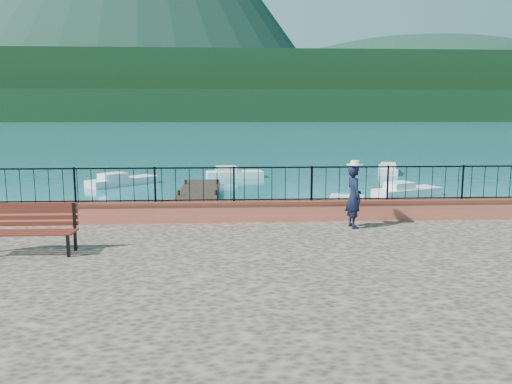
{
  "coord_description": "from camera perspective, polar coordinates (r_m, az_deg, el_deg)",
  "views": [
    {
      "loc": [
        -0.45,
        -10.2,
        4.2
      ],
      "look_at": [
        0.23,
        2.0,
        2.3
      ],
      "focal_mm": 35.0,
      "sensor_mm": 36.0,
      "label": 1
    }
  ],
  "objects": [
    {
      "name": "parapet",
      "position": [
        14.16,
        -1.3,
        -2.19
      ],
      "size": [
        28.0,
        0.46,
        0.58
      ],
      "primitive_type": "cube",
      "color": "#CB5B49",
      "rests_on": "promenade"
    },
    {
      "name": "foothills",
      "position": [
        370.62,
        -3.18,
        11.59
      ],
      "size": [
        900.0,
        120.0,
        44.0
      ],
      "primitive_type": "cube",
      "color": "black",
      "rests_on": "ground"
    },
    {
      "name": "boat_3",
      "position": [
        31.03,
        -15.01,
        1.51
      ],
      "size": [
        3.99,
        3.97,
        0.8
      ],
      "primitive_type": "cube",
      "rotation": [
        0.0,
        0.0,
        0.78
      ],
      "color": "silver",
      "rests_on": "ground"
    },
    {
      "name": "boat_0",
      "position": [
        20.19,
        -10.11,
        -2.14
      ],
      "size": [
        4.51,
        2.44,
        0.8
      ],
      "primitive_type": "cube",
      "rotation": [
        0.0,
        0.0,
        0.28
      ],
      "color": "silver",
      "rests_on": "ground"
    },
    {
      "name": "park_bench",
      "position": [
        11.9,
        -24.4,
        -4.98
      ],
      "size": [
        1.96,
        0.65,
        1.08
      ],
      "rotation": [
        0.0,
        0.0,
        -0.0
      ],
      "color": "black",
      "rests_on": "promenade"
    },
    {
      "name": "boat_4",
      "position": [
        33.63,
        -2.46,
        2.35
      ],
      "size": [
        3.9,
        1.81,
        0.8
      ],
      "primitive_type": "cube",
      "rotation": [
        0.0,
        0.0,
        0.14
      ],
      "color": "white",
      "rests_on": "ground"
    },
    {
      "name": "boat_2",
      "position": [
        27.01,
        16.9,
        0.38
      ],
      "size": [
        3.93,
        2.71,
        0.8
      ],
      "primitive_type": "cube",
      "rotation": [
        0.0,
        0.0,
        0.42
      ],
      "color": "silver",
      "rests_on": "ground"
    },
    {
      "name": "dock",
      "position": [
        22.62,
        -7.06,
        -1.54
      ],
      "size": [
        2.0,
        16.0,
        0.3
      ],
      "primitive_type": "cube",
      "color": "#2D231C",
      "rests_on": "ground"
    },
    {
      "name": "person",
      "position": [
        13.52,
        11.12,
        -0.51
      ],
      "size": [
        0.48,
        0.66,
        1.68
      ],
      "primitive_type": "imported",
      "rotation": [
        0.0,
        0.0,
        1.7
      ],
      "color": "black",
      "rests_on": "promenade"
    },
    {
      "name": "far_forest",
      "position": [
        310.23,
        -3.15,
        9.73
      ],
      "size": [
        900.0,
        60.0,
        18.0
      ],
      "primitive_type": "cube",
      "color": "black",
      "rests_on": "ground"
    },
    {
      "name": "companion_hill",
      "position": [
        611.34,
        18.14,
        8.03
      ],
      "size": [
        448.0,
        384.0,
        180.0
      ],
      "primitive_type": "ellipsoid",
      "color": "#142D23",
      "rests_on": "ground"
    },
    {
      "name": "railing",
      "position": [
        14.04,
        -1.31,
        0.88
      ],
      "size": [
        27.0,
        0.05,
        0.95
      ],
      "primitive_type": "cube",
      "color": "black",
      "rests_on": "parapet"
    },
    {
      "name": "hat",
      "position": [
        13.41,
        11.23,
        3.29
      ],
      "size": [
        0.44,
        0.44,
        0.12
      ],
      "primitive_type": "cylinder",
      "color": "white",
      "rests_on": "person"
    },
    {
      "name": "boat_5",
      "position": [
        37.56,
        14.83,
        2.75
      ],
      "size": [
        2.47,
        4.42,
        0.8
      ],
      "primitive_type": "cube",
      "rotation": [
        0.0,
        0.0,
        1.28
      ],
      "color": "silver",
      "rests_on": "ground"
    },
    {
      "name": "boat_1",
      "position": [
        21.68,
        11.97,
        -1.44
      ],
      "size": [
        4.26,
        2.38,
        0.8
      ],
      "primitive_type": "cube",
      "rotation": [
        0.0,
        0.0,
        -0.28
      ],
      "color": "silver",
      "rests_on": "ground"
    },
    {
      "name": "ground",
      "position": [
        11.04,
        -0.62,
        -13.53
      ],
      "size": [
        2000.0,
        2000.0,
        0.0
      ],
      "primitive_type": "plane",
      "color": "#19596B",
      "rests_on": "ground"
    }
  ]
}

